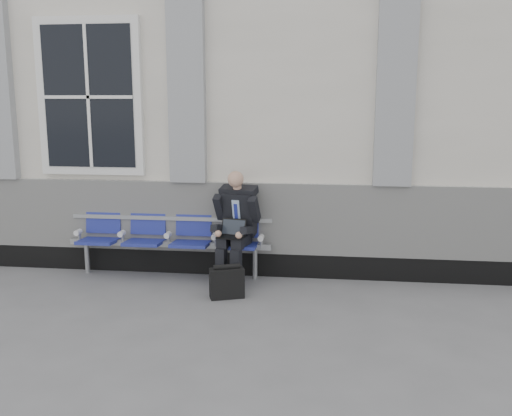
# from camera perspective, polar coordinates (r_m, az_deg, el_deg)

# --- Properties ---
(ground) EXTENTS (70.00, 70.00, 0.00)m
(ground) POSITION_cam_1_polar(r_m,az_deg,el_deg) (6.81, -22.88, -9.13)
(ground) COLOR slate
(ground) RESTS_ON ground
(station_building) EXTENTS (14.40, 4.40, 4.49)m
(station_building) POSITION_cam_1_polar(r_m,az_deg,el_deg) (9.58, -13.51, 10.55)
(station_building) COLOR silver
(station_building) RESTS_ON ground
(bench) EXTENTS (2.60, 0.47, 0.91)m
(bench) POSITION_cam_1_polar(r_m,az_deg,el_deg) (7.30, -8.68, -2.53)
(bench) COLOR #9EA0A3
(bench) RESTS_ON ground
(businessman) EXTENTS (0.58, 0.78, 1.38)m
(businessman) POSITION_cam_1_polar(r_m,az_deg,el_deg) (6.95, -2.01, -1.43)
(businessman) COLOR black
(businessman) RESTS_ON ground
(briefcase) EXTENTS (0.42, 0.28, 0.39)m
(briefcase) POSITION_cam_1_polar(r_m,az_deg,el_deg) (6.52, -2.93, -7.44)
(briefcase) COLOR black
(briefcase) RESTS_ON ground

